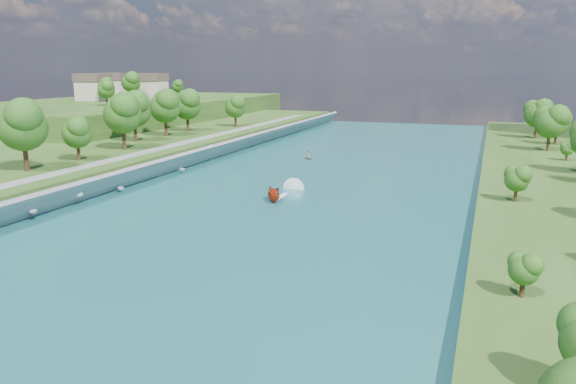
% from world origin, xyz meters
% --- Properties ---
extents(ground, '(260.00, 260.00, 0.00)m').
position_xyz_m(ground, '(0.00, 0.00, 0.00)').
color(ground, '#2D5119').
rests_on(ground, ground).
extents(river_water, '(55.00, 240.00, 0.10)m').
position_xyz_m(river_water, '(0.00, 20.00, 0.05)').
color(river_water, '#185C5D').
rests_on(river_water, ground).
extents(berm_west, '(45.00, 240.00, 3.50)m').
position_xyz_m(berm_west, '(-50.00, 20.00, 1.75)').
color(berm_west, '#2D5119').
rests_on(berm_west, ground).
extents(ridge_west, '(60.00, 120.00, 9.00)m').
position_xyz_m(ridge_west, '(-82.50, 95.00, 4.50)').
color(ridge_west, '#2D5119').
rests_on(ridge_west, ground).
extents(riprap_bank, '(4.42, 236.00, 4.25)m').
position_xyz_m(riprap_bank, '(-25.85, 19.14, 1.80)').
color(riprap_bank, slate).
rests_on(riprap_bank, ground).
extents(riverside_path, '(3.00, 200.00, 0.10)m').
position_xyz_m(riverside_path, '(-32.50, 20.00, 3.55)').
color(riverside_path, gray).
rests_on(riverside_path, berm_west).
extents(ridge_houses, '(29.50, 29.50, 8.40)m').
position_xyz_m(ridge_houses, '(-88.67, 100.00, 13.31)').
color(ridge_houses, beige).
rests_on(ridge_houses, ridge_west).
extents(trees_east, '(17.87, 142.91, 11.72)m').
position_xyz_m(trees_east, '(41.01, 46.53, 6.65)').
color(trees_east, '#174612').
rests_on(trees_east, berm_east).
extents(trees_ridge, '(16.67, 50.97, 10.54)m').
position_xyz_m(trees_ridge, '(-78.06, 92.44, 13.51)').
color(trees_ridge, '#174612').
rests_on(trees_ridge, ridge_west).
extents(motorboat, '(3.60, 19.19, 2.24)m').
position_xyz_m(motorboat, '(-0.52, 15.82, 0.86)').
color(motorboat, '#AF2B0E').
rests_on(motorboat, river_water).
extents(raft, '(3.50, 3.97, 1.72)m').
position_xyz_m(raft, '(-7.73, 53.58, 0.50)').
color(raft, '#93959B').
rests_on(raft, river_water).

